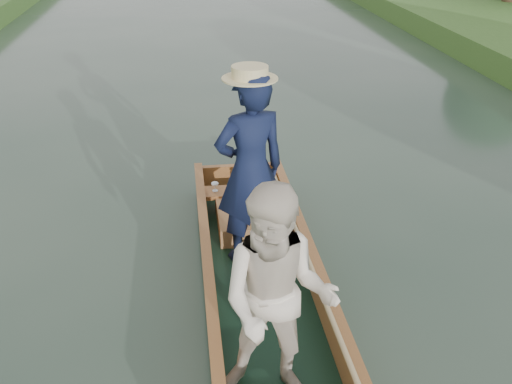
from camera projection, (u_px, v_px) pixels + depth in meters
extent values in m
plane|color=#283D30|center=(264.00, 309.00, 5.41)|extent=(120.00, 120.00, 0.00)
cube|color=black|center=(264.00, 306.00, 5.40)|extent=(1.10, 5.00, 0.08)
cube|color=#9C5F30|center=(210.00, 293.00, 5.25)|extent=(0.08, 5.00, 0.32)
cube|color=#9C5F30|center=(318.00, 285.00, 5.36)|extent=(0.08, 5.00, 0.32)
cube|color=#9C5F30|center=(238.00, 176.00, 7.48)|extent=(1.10, 0.08, 0.32)
cube|color=#9C5F30|center=(209.00, 277.00, 5.16)|extent=(0.10, 5.00, 0.04)
cube|color=#9C5F30|center=(319.00, 269.00, 5.28)|extent=(0.10, 5.00, 0.04)
cube|color=#9C5F30|center=(242.00, 191.00, 6.95)|extent=(0.94, 0.30, 0.05)
imported|color=black|center=(250.00, 171.00, 5.62)|extent=(0.84, 0.66, 2.01)
cylinder|color=beige|center=(250.00, 75.00, 5.18)|extent=(0.52, 0.52, 0.12)
imported|color=beige|center=(278.00, 301.00, 3.98)|extent=(1.00, 0.86, 1.77)
cube|color=#A24034|center=(254.00, 218.00, 6.60)|extent=(0.85, 0.90, 0.22)
sphere|color=tan|center=(279.00, 204.00, 6.44)|extent=(0.19, 0.19, 0.19)
sphere|color=tan|center=(279.00, 193.00, 6.37)|extent=(0.14, 0.14, 0.14)
sphere|color=tan|center=(275.00, 189.00, 6.33)|extent=(0.05, 0.05, 0.05)
sphere|color=tan|center=(284.00, 188.00, 6.35)|extent=(0.05, 0.05, 0.05)
sphere|color=tan|center=(280.00, 197.00, 6.33)|extent=(0.06, 0.06, 0.06)
sphere|color=tan|center=(272.00, 203.00, 6.40)|extent=(0.07, 0.07, 0.07)
sphere|color=tan|center=(287.00, 202.00, 6.42)|extent=(0.07, 0.07, 0.07)
sphere|color=tan|center=(275.00, 212.00, 6.45)|extent=(0.08, 0.08, 0.08)
sphere|color=tan|center=(283.00, 211.00, 6.46)|extent=(0.08, 0.08, 0.08)
cylinder|color=silver|center=(215.00, 191.00, 6.90)|extent=(0.07, 0.07, 0.01)
cylinder|color=silver|center=(215.00, 188.00, 6.88)|extent=(0.01, 0.01, 0.08)
ellipsoid|color=silver|center=(215.00, 184.00, 6.86)|extent=(0.09, 0.09, 0.05)
cylinder|color=tan|center=(309.00, 262.00, 5.32)|extent=(0.04, 4.39, 0.20)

